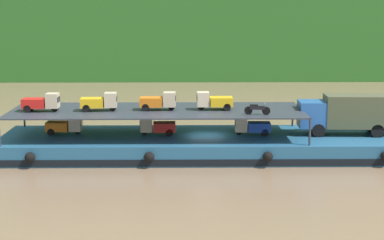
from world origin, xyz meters
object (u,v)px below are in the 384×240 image
at_px(cargo_barge, 206,145).
at_px(mini_truck_upper_stern, 42,102).
at_px(mini_truck_lower_stern, 65,126).
at_px(mini_truck_lower_aft, 157,126).
at_px(motorcycle_upper_port, 257,109).
at_px(mini_truck_lower_mid, 252,126).
at_px(mini_truck_upper_fore, 159,101).
at_px(mini_truck_upper_mid, 100,102).
at_px(covered_lorry, 346,113).
at_px(mini_truck_upper_bow, 214,101).

relative_size(cargo_barge, mini_truck_upper_stern, 11.37).
distance_m(mini_truck_lower_stern, mini_truck_lower_aft, 7.19).
relative_size(cargo_barge, motorcycle_upper_port, 16.63).
bearing_deg(mini_truck_upper_stern, cargo_barge, 2.39).
distance_m(mini_truck_lower_mid, mini_truck_upper_fore, 7.46).
xyz_separation_m(cargo_barge, mini_truck_upper_fore, (-3.67, -0.06, 3.44)).
xyz_separation_m(mini_truck_upper_stern, mini_truck_upper_fore, (8.80, 0.46, 0.00)).
bearing_deg(motorcycle_upper_port, mini_truck_upper_stern, 174.25).
distance_m(cargo_barge, mini_truck_lower_stern, 11.10).
distance_m(cargo_barge, mini_truck_upper_mid, 8.83).
height_order(mini_truck_lower_aft, mini_truck_lower_mid, same).
relative_size(cargo_barge, covered_lorry, 3.98).
xyz_separation_m(covered_lorry, mini_truck_upper_bow, (-10.22, -0.21, 1.00)).
distance_m(mini_truck_upper_stern, mini_truck_upper_mid, 4.35).
bearing_deg(mini_truck_upper_bow, covered_lorry, 1.20).
bearing_deg(mini_truck_lower_aft, mini_truck_lower_mid, -0.60).
height_order(cargo_barge, motorcycle_upper_port, motorcycle_upper_port).
height_order(mini_truck_lower_stern, motorcycle_upper_port, motorcycle_upper_port).
height_order(cargo_barge, mini_truck_upper_bow, mini_truck_upper_bow).
bearing_deg(mini_truck_lower_stern, mini_truck_upper_stern, -144.50).
distance_m(covered_lorry, mini_truck_lower_stern, 21.79).
xyz_separation_m(mini_truck_lower_aft, mini_truck_upper_stern, (-8.66, -0.73, 2.00)).
xyz_separation_m(cargo_barge, mini_truck_upper_mid, (-8.12, -0.31, 3.44)).
relative_size(mini_truck_lower_stern, mini_truck_lower_mid, 1.00).
bearing_deg(motorcycle_upper_port, mini_truck_upper_fore, 164.10).
distance_m(mini_truck_lower_stern, mini_truck_lower_mid, 14.51).
distance_m(mini_truck_lower_stern, mini_truck_upper_fore, 7.61).
relative_size(covered_lorry, mini_truck_lower_mid, 2.85).
relative_size(cargo_barge, mini_truck_upper_mid, 11.34).
height_order(cargo_barge, covered_lorry, covered_lorry).
bearing_deg(cargo_barge, mini_truck_upper_bow, -1.45).
bearing_deg(mini_truck_upper_bow, mini_truck_upper_mid, -178.02).
bearing_deg(mini_truck_upper_stern, motorcycle_upper_port, -5.75).
height_order(cargo_barge, mini_truck_upper_mid, mini_truck_upper_mid).
bearing_deg(mini_truck_upper_fore, motorcycle_upper_port, -15.90).
relative_size(covered_lorry, mini_truck_upper_mid, 2.85).
relative_size(covered_lorry, mini_truck_lower_stern, 2.86).
relative_size(mini_truck_upper_mid, mini_truck_upper_fore, 1.00).
xyz_separation_m(covered_lorry, mini_truck_lower_mid, (-7.26, -0.07, -1.00)).
distance_m(mini_truck_upper_fore, motorcycle_upper_port, 7.58).
height_order(covered_lorry, mini_truck_lower_mid, covered_lorry).
xyz_separation_m(cargo_barge, mini_truck_lower_aft, (-3.81, 0.21, 1.44)).
relative_size(covered_lorry, mini_truck_upper_stern, 2.86).
xyz_separation_m(covered_lorry, mini_truck_upper_stern, (-23.24, -0.72, 1.00)).
bearing_deg(mini_truck_upper_bow, mini_truck_upper_stern, -177.78).
distance_m(mini_truck_lower_aft, mini_truck_upper_fore, 2.02).
bearing_deg(mini_truck_upper_mid, motorcycle_upper_port, -8.83).
distance_m(cargo_barge, mini_truck_lower_mid, 3.80).
bearing_deg(mini_truck_upper_bow, mini_truck_lower_mid, 2.78).
bearing_deg(mini_truck_upper_fore, mini_truck_lower_mid, 1.54).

